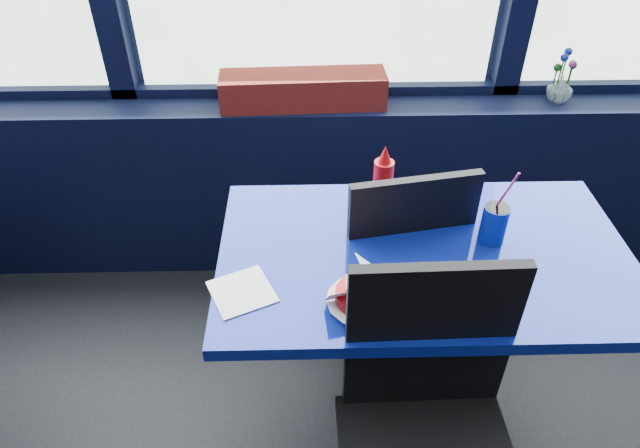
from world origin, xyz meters
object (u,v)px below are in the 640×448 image
Objects in this scene: planter_box at (303,90)px; food_basket at (382,294)px; chair_near_back at (406,255)px; ketchup_bottle at (383,182)px; flower_vase at (561,86)px; chair_near_front at (429,422)px; soda_cup at (494,223)px; near_table at (418,295)px.

planter_box is 2.45× the size of food_basket.
ketchup_bottle is at bearing -3.94° from chair_near_back.
flower_vase is 0.93× the size of ketchup_bottle.
chair_near_front reaches higher than planter_box.
flower_vase is 0.81× the size of food_basket.
chair_near_front reaches higher than food_basket.
chair_near_back reaches higher than planter_box.
food_basket is at bearing -128.03° from flower_vase.
ketchup_bottle is 0.35m from soda_cup.
flower_vase is (0.67, 0.85, 0.30)m from near_table.
ketchup_bottle is at bearing 90.84° from food_basket.
flower_vase is at bearing 58.65° from food_basket.
food_basket is at bearing 112.76° from chair_near_front.
chair_near_back is 0.39m from soda_cup.
near_table is at bearing -128.34° from flower_vase.
planter_box is (-0.35, 0.62, 0.33)m from chair_near_back.
planter_box is at bearing 102.25° from chair_near_front.
chair_near_back is 4.04× the size of ketchup_bottle.
ketchup_bottle is at bearing 152.28° from soda_cup.
food_basket is at bearing -144.77° from soda_cup.
ketchup_bottle is at bearing 116.96° from near_table.
chair_near_back is at bearing 77.54° from food_basket.
chair_near_front is 1.05× the size of chair_near_back.
flower_vase reaches higher than chair_near_back.
food_basket is at bearing -81.44° from planter_box.
soda_cup reaches higher than near_table.
chair_near_back is 0.78m from planter_box.
flower_vase is at bearing 59.63° from soda_cup.
planter_box is at bearing -70.74° from chair_near_back.
soda_cup is at bearing -120.37° from flower_vase.
chair_near_back is 0.51m from food_basket.
ketchup_bottle is (-0.78, -0.64, -0.01)m from flower_vase.
chair_near_back is 0.98m from flower_vase.
planter_box is 2.80× the size of ketchup_bottle.
near_table is 0.33m from food_basket.
ketchup_bottle reaches higher than planter_box.
chair_near_front is at bearing -116.90° from soda_cup.
soda_cup is (0.25, 0.49, 0.25)m from chair_near_front.
food_basket is at bearing -126.68° from near_table.
near_table is 1.85× the size of planter_box.
food_basket reaches higher than near_table.
soda_cup is at bearing -27.72° from ketchup_bottle.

